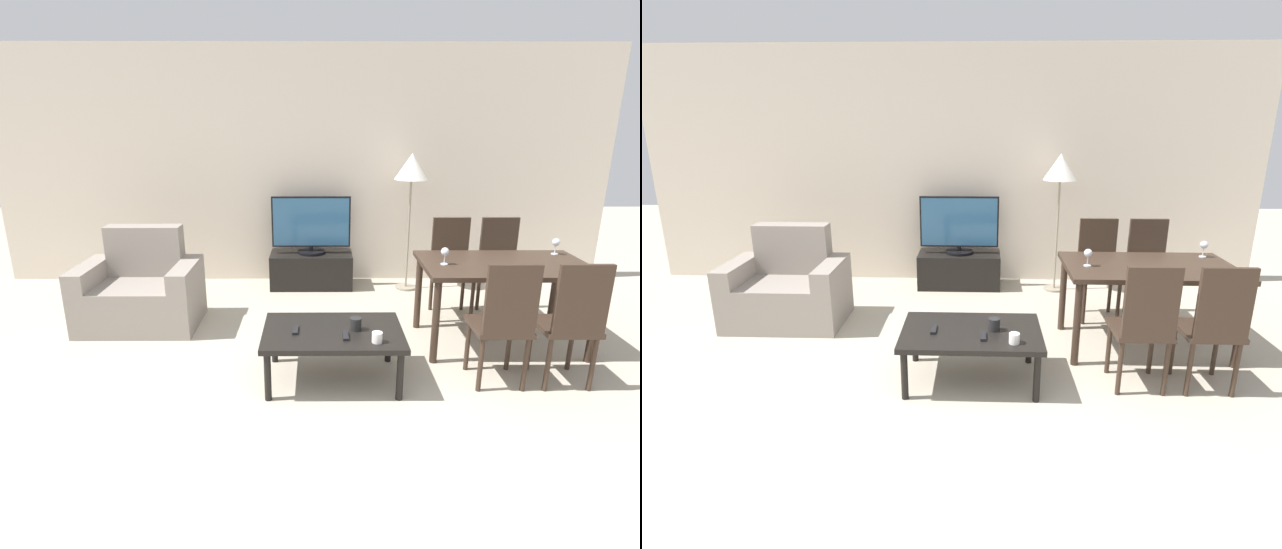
{
  "view_description": "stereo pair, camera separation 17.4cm",
  "coord_description": "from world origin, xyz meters",
  "views": [
    {
      "loc": [
        0.16,
        -2.1,
        1.91
      ],
      "look_at": [
        0.19,
        1.9,
        0.65
      ],
      "focal_mm": 28.0,
      "sensor_mm": 36.0,
      "label": 1
    },
    {
      "loc": [
        0.33,
        -2.1,
        1.91
      ],
      "look_at": [
        0.19,
        1.9,
        0.65
      ],
      "focal_mm": 28.0,
      "sensor_mm": 36.0,
      "label": 2
    }
  ],
  "objects": [
    {
      "name": "dining_chair_near_right",
      "position": [
        1.99,
        1.2,
        0.53
      ],
      "size": [
        0.4,
        0.4,
        0.97
      ],
      "color": "#38281E",
      "rests_on": "ground_plane"
    },
    {
      "name": "dining_table",
      "position": [
        1.74,
        1.93,
        0.65
      ],
      "size": [
        1.39,
        0.83,
        0.74
      ],
      "color": "#38281E",
      "rests_on": "ground_plane"
    },
    {
      "name": "wall_back",
      "position": [
        0.0,
        3.82,
        1.35
      ],
      "size": [
        7.17,
        0.06,
        2.7
      ],
      "color": "beige",
      "rests_on": "ground_plane"
    },
    {
      "name": "dining_chair_far",
      "position": [
        1.99,
        2.66,
        0.53
      ],
      "size": [
        0.4,
        0.4,
        0.97
      ],
      "color": "#38281E",
      "rests_on": "ground_plane"
    },
    {
      "name": "armchair",
      "position": [
        -1.52,
        2.4,
        0.31
      ],
      "size": [
        1.08,
        0.75,
        0.91
      ],
      "color": "gray",
      "rests_on": "ground_plane"
    },
    {
      "name": "dining_chair_far_left",
      "position": [
        1.5,
        2.66,
        0.53
      ],
      "size": [
        0.4,
        0.4,
        0.97
      ],
      "color": "#38281E",
      "rests_on": "ground_plane"
    },
    {
      "name": "tv",
      "position": [
        0.09,
        3.52,
        0.73
      ],
      "size": [
        0.9,
        0.32,
        0.66
      ],
      "color": "black",
      "rests_on": "tv_stand"
    },
    {
      "name": "coffee_table",
      "position": [
        0.28,
        1.3,
        0.36
      ],
      "size": [
        1.04,
        0.69,
        0.41
      ],
      "color": "black",
      "rests_on": "ground_plane"
    },
    {
      "name": "wine_glass_left",
      "position": [
        2.29,
        2.19,
        0.84
      ],
      "size": [
        0.07,
        0.07,
        0.15
      ],
      "color": "silver",
      "rests_on": "dining_table"
    },
    {
      "name": "wine_glass_center",
      "position": [
        1.22,
        1.88,
        0.84
      ],
      "size": [
        0.07,
        0.07,
        0.15
      ],
      "color": "silver",
      "rests_on": "dining_table"
    },
    {
      "name": "dining_chair_near",
      "position": [
        1.5,
        1.2,
        0.53
      ],
      "size": [
        0.4,
        0.4,
        0.97
      ],
      "color": "#38281E",
      "rests_on": "ground_plane"
    },
    {
      "name": "remote_secondary",
      "position": [
        0.0,
        1.28,
        0.42
      ],
      "size": [
        0.04,
        0.15,
        0.02
      ],
      "color": "black",
      "rests_on": "coffee_table"
    },
    {
      "name": "cup_colored_far",
      "position": [
        0.44,
        1.3,
        0.45
      ],
      "size": [
        0.09,
        0.09,
        0.1
      ],
      "color": "black",
      "rests_on": "coffee_table"
    },
    {
      "name": "ground_plane",
      "position": [
        0.0,
        0.0,
        0.0
      ],
      "size": [
        18.0,
        18.0,
        0.0
      ],
      "primitive_type": "plane",
      "color": "#B2A893"
    },
    {
      "name": "floor_lamp",
      "position": [
        1.2,
        3.42,
        1.34
      ],
      "size": [
        0.37,
        0.37,
        1.54
      ],
      "color": "gray",
      "rests_on": "ground_plane"
    },
    {
      "name": "tv_stand",
      "position": [
        0.09,
        3.52,
        0.2
      ],
      "size": [
        0.95,
        0.47,
        0.4
      ],
      "color": "black",
      "rests_on": "ground_plane"
    },
    {
      "name": "cup_white_near",
      "position": [
        0.58,
        1.08,
        0.44
      ],
      "size": [
        0.07,
        0.07,
        0.07
      ],
      "color": "white",
      "rests_on": "coffee_table"
    },
    {
      "name": "remote_primary",
      "position": [
        0.36,
        1.18,
        0.42
      ],
      "size": [
        0.04,
        0.15,
        0.02
      ],
      "color": "black",
      "rests_on": "coffee_table"
    }
  ]
}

